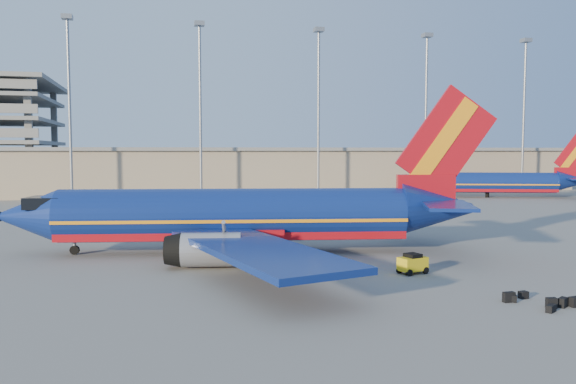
% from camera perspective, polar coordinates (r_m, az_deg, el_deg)
% --- Properties ---
extents(ground, '(220.00, 220.00, 0.00)m').
position_cam_1_polar(ground, '(48.88, 1.38, -5.15)').
color(ground, slate).
rests_on(ground, ground).
extents(terminal_building, '(122.00, 16.00, 8.50)m').
position_cam_1_polar(terminal_building, '(107.05, -1.30, 2.29)').
color(terminal_building, gray).
rests_on(terminal_building, ground).
extents(light_mast_row, '(101.60, 1.60, 28.65)m').
position_cam_1_polar(light_mast_row, '(94.72, -2.78, 10.05)').
color(light_mast_row, gray).
rests_on(light_mast_row, ground).
extents(aircraft_main, '(38.59, 36.83, 13.14)m').
position_cam_1_polar(aircraft_main, '(43.87, -4.36, -2.54)').
color(aircraft_main, navy).
rests_on(aircraft_main, ground).
extents(aircraft_second, '(31.83, 16.53, 11.12)m').
position_cam_1_polar(aircraft_second, '(101.09, 20.08, 0.92)').
color(aircraft_second, navy).
rests_on(aircraft_second, ground).
extents(baggage_tug, '(2.06, 1.57, 1.32)m').
position_cam_1_polar(baggage_tug, '(37.52, 12.54, -7.07)').
color(baggage_tug, gold).
rests_on(baggage_tug, ground).
extents(luggage_pile, '(3.45, 3.08, 0.55)m').
position_cam_1_polar(luggage_pile, '(32.27, 24.38, -10.03)').
color(luggage_pile, black).
rests_on(luggage_pile, ground).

